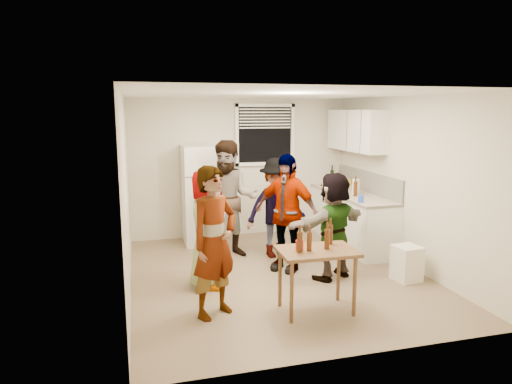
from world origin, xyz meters
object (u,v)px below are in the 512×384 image
object	(u,v)px
guest_back_left	(231,255)
kettle	(339,189)
serving_table	(316,311)
guest_orange	(332,277)
refrigerator	(204,195)
blue_cup	(361,203)
guest_back_right	(276,256)
beer_bottle_table	(309,251)
trash_bin	(407,263)
wine_bottle	(332,184)
guest_black	(285,269)
red_cup	(299,250)
guest_stripe	(215,314)
guest_grey	(209,285)
beer_bottle_counter	(355,196)

from	to	relation	value
guest_back_left	kettle	bearing A→B (deg)	28.93
serving_table	guest_orange	distance (m)	1.13
refrigerator	blue_cup	world-z (taller)	refrigerator
guest_back_right	blue_cup	bearing A→B (deg)	-28.70
beer_bottle_table	kettle	bearing A→B (deg)	59.20
trash_bin	wine_bottle	bearing A→B (deg)	87.73
guest_black	wine_bottle	bearing A→B (deg)	97.59
trash_bin	kettle	bearing A→B (deg)	89.78
blue_cup	red_cup	bearing A→B (deg)	-135.48
kettle	guest_back_left	bearing A→B (deg)	177.14
blue_cup	guest_stripe	bearing A→B (deg)	-151.50
beer_bottle_table	guest_grey	xyz separation A→B (m)	(-0.97, 1.12, -0.74)
guest_grey	guest_orange	distance (m)	1.71
guest_back_right	kettle	bearing A→B (deg)	21.05
refrigerator	beer_bottle_table	xyz separation A→B (m)	(0.72, -3.13, -0.11)
beer_bottle_table	serving_table	bearing A→B (deg)	10.64
refrigerator	guest_back_right	size ratio (longest dim) A/B	1.08
refrigerator	guest_grey	distance (m)	2.20
blue_cup	guest_black	xyz separation A→B (m)	(-1.25, -0.15, -0.90)
blue_cup	beer_bottle_counter	bearing A→B (deg)	72.30
refrigerator	serving_table	bearing A→B (deg)	-75.16
blue_cup	guest_stripe	distance (m)	2.99
blue_cup	guest_orange	distance (m)	1.32
guest_back_left	guest_back_right	distance (m)	0.73
guest_grey	guest_back_right	world-z (taller)	guest_back_right
guest_back_right	guest_orange	world-z (taller)	guest_back_right
red_cup	guest_back_right	size ratio (longest dim) A/B	0.07
trash_bin	red_cup	size ratio (longest dim) A/B	4.09
refrigerator	red_cup	xyz separation A→B (m)	(0.62, -3.08, -0.11)
kettle	guest_orange	size ratio (longest dim) A/B	0.16
beer_bottle_table	guest_grey	distance (m)	1.65
guest_grey	kettle	bearing A→B (deg)	-29.12
refrigerator	wine_bottle	bearing A→B (deg)	4.97
beer_bottle_table	guest_back_left	size ratio (longest dim) A/B	0.11
serving_table	guest_back_left	world-z (taller)	serving_table
beer_bottle_table	guest_orange	distance (m)	1.41
guest_grey	guest_back_right	distance (m)	1.57
kettle	guest_orange	xyz separation A→B (m)	(-0.95, -1.86, -0.90)
blue_cup	trash_bin	world-z (taller)	blue_cup
guest_grey	guest_black	bearing A→B (deg)	-46.35
kettle	wine_bottle	xyz separation A→B (m)	(0.10, 0.53, 0.00)
blue_cup	guest_back_right	bearing A→B (deg)	158.34
guest_black	red_cup	bearing A→B (deg)	-55.66
beer_bottle_counter	guest_back_right	xyz separation A→B (m)	(-1.36, -0.03, -0.90)
kettle	guest_stripe	size ratio (longest dim) A/B	0.14
kettle	trash_bin	xyz separation A→B (m)	(-0.01, -2.21, -0.65)
beer_bottle_counter	guest_back_right	world-z (taller)	beer_bottle_counter
red_cup	guest_back_right	bearing A→B (deg)	79.59
serving_table	guest_orange	bearing A→B (deg)	56.29
blue_cup	beer_bottle_table	bearing A→B (deg)	-132.72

